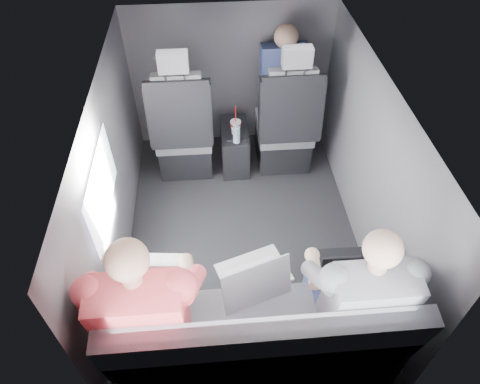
{
  "coord_description": "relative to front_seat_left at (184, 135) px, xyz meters",
  "views": [
    {
      "loc": [
        -0.2,
        -2.18,
        2.7
      ],
      "look_at": [
        -0.03,
        -0.05,
        0.54
      ],
      "focal_mm": 32.0,
      "sensor_mm": 36.0,
      "label": 1
    }
  ],
  "objects": [
    {
      "name": "passenger_rear_left",
      "position": [
        -0.15,
        -1.81,
        0.26
      ],
      "size": [
        0.55,
        0.66,
        1.3
      ],
      "color": "#333237",
      "rests_on": "rear_bench"
    },
    {
      "name": "seatbelt",
      "position": [
        0.9,
        -0.17,
        0.4
      ],
      "size": [
        0.35,
        0.11,
        0.59
      ],
      "primitive_type": "cube",
      "rotation": [
        -0.14,
        0.49,
        0.0
      ],
      "color": "black",
      "rests_on": "front_seat_right"
    },
    {
      "name": "side_window",
      "position": [
        -0.43,
        -1.14,
        0.5
      ],
      "size": [
        0.02,
        0.75,
        0.42
      ],
      "primitive_type": "cube",
      "color": "white",
      "rests_on": "panel_left"
    },
    {
      "name": "water_bottle",
      "position": [
        0.46,
        -0.13,
        0.08
      ],
      "size": [
        0.06,
        0.06,
        0.18
      ],
      "color": "#A9CDE5",
      "rests_on": "center_console"
    },
    {
      "name": "soda_cup",
      "position": [
        0.46,
        -0.02,
        0.07
      ],
      "size": [
        0.09,
        0.09,
        0.28
      ],
      "color": "white",
      "rests_on": "center_console"
    },
    {
      "name": "rear_bench",
      "position": [
        0.45,
        -1.9,
        -0.09
      ],
      "size": [
        1.6,
        0.57,
        0.92
      ],
      "color": "#5A5A5E",
      "rests_on": "floor"
    },
    {
      "name": "laptop_silver",
      "position": [
        0.44,
        -1.67,
        0.24
      ],
      "size": [
        0.46,
        0.47,
        0.28
      ],
      "color": "#AEAEB3",
      "rests_on": "rear_bench"
    },
    {
      "name": "ceiling",
      "position": [
        0.45,
        -0.84,
        0.95
      ],
      "size": [
        2.6,
        2.6,
        0.0
      ],
      "primitive_type": "plane",
      "rotation": [
        3.14,
        0.0,
        0.0
      ],
      "color": "#B2B2AD",
      "rests_on": "panel_back"
    },
    {
      "name": "front_seat_left",
      "position": [
        0.0,
        0.0,
        0.0
      ],
      "size": [
        0.52,
        0.58,
        1.26
      ],
      "color": "black",
      "rests_on": "floor"
    },
    {
      "name": "laptop_white",
      "position": [
        -0.16,
        -1.61,
        0.24
      ],
      "size": [
        0.39,
        0.37,
        0.27
      ],
      "color": "silver",
      "rests_on": "passenger_rear_left"
    },
    {
      "name": "panel_right",
      "position": [
        1.35,
        -0.84,
        0.27
      ],
      "size": [
        0.02,
        2.6,
        1.35
      ],
      "primitive_type": "cube",
      "color": "#56565B",
      "rests_on": "floor"
    },
    {
      "name": "floor",
      "position": [
        0.45,
        -0.84,
        -0.4
      ],
      "size": [
        2.6,
        2.6,
        0.0
      ],
      "primitive_type": "plane",
      "color": "black",
      "rests_on": "ground"
    },
    {
      "name": "laptop_black",
      "position": [
        0.97,
        -1.64,
        0.23
      ],
      "size": [
        0.34,
        0.3,
        0.24
      ],
      "color": "black",
      "rests_on": "passenger_rear_right"
    },
    {
      "name": "front_seat_right",
      "position": [
        0.9,
        0.0,
        0.0
      ],
      "size": [
        0.52,
        0.58,
        1.26
      ],
      "color": "black",
      "rests_on": "floor"
    },
    {
      "name": "panel_left",
      "position": [
        -0.45,
        -0.84,
        0.27
      ],
      "size": [
        0.02,
        2.6,
        1.35
      ],
      "primitive_type": "cube",
      "color": "#56565B",
      "rests_on": "floor"
    },
    {
      "name": "panel_front",
      "position": [
        0.45,
        0.46,
        0.27
      ],
      "size": [
        1.8,
        0.02,
        1.35
      ],
      "primitive_type": "cube",
      "color": "#56565B",
      "rests_on": "floor"
    },
    {
      "name": "center_console",
      "position": [
        0.45,
        0.04,
        -0.2
      ],
      "size": [
        0.24,
        0.48,
        0.41
      ],
      "color": "black",
      "rests_on": "floor"
    },
    {
      "name": "passenger_front_right",
      "position": [
        0.89,
        0.26,
        0.35
      ],
      "size": [
        0.4,
        0.4,
        0.81
      ],
      "color": "navy",
      "rests_on": "front_seat_right"
    },
    {
      "name": "panel_back",
      "position": [
        0.45,
        -2.14,
        0.27
      ],
      "size": [
        1.8,
        0.02,
        1.35
      ],
      "primitive_type": "cube",
      "color": "#56565B",
      "rests_on": "floor"
    },
    {
      "name": "passenger_rear_right",
      "position": [
        0.98,
        -1.81,
        0.24
      ],
      "size": [
        0.52,
        0.64,
        1.25
      ],
      "color": "navy",
      "rests_on": "rear_bench"
    }
  ]
}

